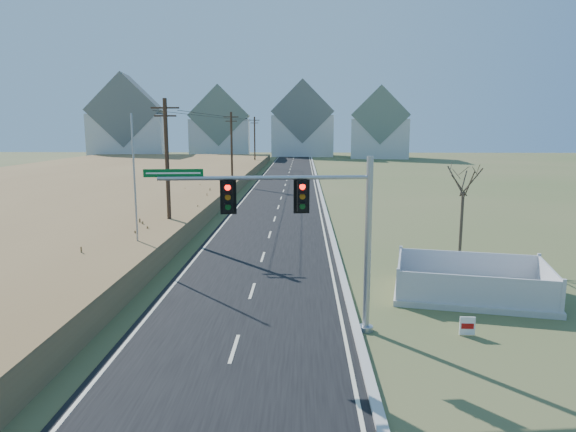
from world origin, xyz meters
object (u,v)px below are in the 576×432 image
Objects in this scene: fence_enclosure at (471,289)px; flagpole at (136,206)px; open_sign at (467,326)px; traffic_signal_mast at (316,224)px; bare_tree at (464,179)px.

fence_enclosure is 0.91× the size of flagpole.
open_sign is 17.25m from flagpole.
traffic_signal_mast is 1.09× the size of fence_enclosure.
open_sign is 0.12× the size of bare_tree.
traffic_signal_mast reaches higher than open_sign.
bare_tree reaches higher than fence_enclosure.
open_sign is (-1.52, -4.34, 0.07)m from fence_enclosure.
flagpole is (-15.99, 4.61, 2.87)m from fence_enclosure.
traffic_signal_mast is 1.41× the size of bare_tree.
flagpole reaches higher than open_sign.
traffic_signal_mast reaches higher than fence_enclosure.
traffic_signal_mast is at bearing -136.39° from fence_enclosure.
bare_tree is at bearing 46.38° from traffic_signal_mast.
fence_enclosure is 4.59m from open_sign.
flagpole reaches higher than fence_enclosure.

